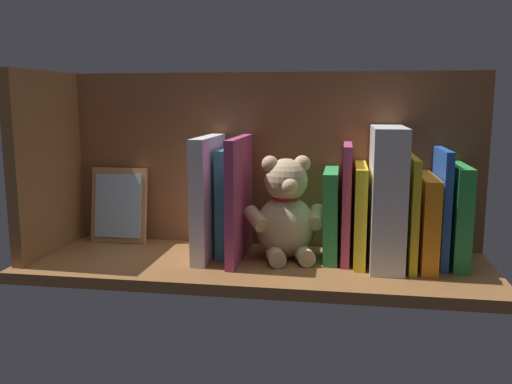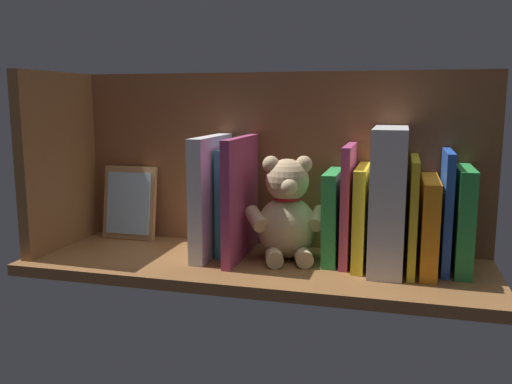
# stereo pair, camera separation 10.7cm
# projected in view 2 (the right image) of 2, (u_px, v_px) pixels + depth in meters

# --- Properties ---
(ground_plane) EXTENTS (0.93, 0.31, 0.02)m
(ground_plane) POSITION_uv_depth(u_px,v_px,m) (256.00, 266.00, 1.09)
(ground_plane) COLOR brown
(shelf_back_panel) EXTENTS (0.93, 0.02, 0.38)m
(shelf_back_panel) POSITION_uv_depth(u_px,v_px,m) (272.00, 160.00, 1.19)
(shelf_back_panel) COLOR brown
(shelf_back_panel) RESTS_ON ground_plane
(shelf_side_divider) EXTENTS (0.02, 0.25, 0.38)m
(shelf_side_divider) POSITION_uv_depth(u_px,v_px,m) (59.00, 161.00, 1.17)
(shelf_side_divider) COLOR brown
(shelf_side_divider) RESTS_ON ground_plane
(book_0) EXTENTS (0.03, 0.16, 0.20)m
(book_0) POSITION_uv_depth(u_px,v_px,m) (462.00, 219.00, 1.02)
(book_0) COLOR green
(book_0) RESTS_ON ground_plane
(book_1) EXTENTS (0.02, 0.15, 0.23)m
(book_1) POSITION_uv_depth(u_px,v_px,m) (446.00, 210.00, 1.02)
(book_1) COLOR blue
(book_1) RESTS_ON ground_plane
(book_2) EXTENTS (0.03, 0.18, 0.18)m
(book_2) POSITION_uv_depth(u_px,v_px,m) (429.00, 224.00, 1.02)
(book_2) COLOR orange
(book_2) RESTS_ON ground_plane
(book_3) EXTENTS (0.01, 0.18, 0.21)m
(book_3) POSITION_uv_depth(u_px,v_px,m) (413.00, 214.00, 1.03)
(book_3) COLOR yellow
(book_3) RESTS_ON ground_plane
(dictionary_thick_white) EXTENTS (0.06, 0.19, 0.27)m
(dictionary_thick_white) POSITION_uv_depth(u_px,v_px,m) (388.00, 198.00, 1.03)
(dictionary_thick_white) COLOR silver
(dictionary_thick_white) RESTS_ON ground_plane
(book_4) EXTENTS (0.02, 0.17, 0.19)m
(book_4) POSITION_uv_depth(u_px,v_px,m) (361.00, 215.00, 1.06)
(book_4) COLOR yellow
(book_4) RESTS_ON ground_plane
(book_5) EXTENTS (0.02, 0.15, 0.23)m
(book_5) POSITION_uv_depth(u_px,v_px,m) (348.00, 204.00, 1.07)
(book_5) COLOR #B23F72
(book_5) RESTS_ON ground_plane
(book_6) EXTENTS (0.03, 0.15, 0.18)m
(book_6) POSITION_uv_depth(u_px,v_px,m) (333.00, 216.00, 1.08)
(book_6) COLOR green
(book_6) RESTS_ON ground_plane
(teddy_bear) EXTENTS (0.16, 0.16, 0.21)m
(teddy_bear) POSITION_uv_depth(u_px,v_px,m) (287.00, 214.00, 1.09)
(teddy_bear) COLOR #D1B284
(teddy_bear) RESTS_ON ground_plane
(book_7) EXTENTS (0.02, 0.21, 0.25)m
(book_7) POSITION_uv_depth(u_px,v_px,m) (241.00, 198.00, 1.10)
(book_7) COLOR #B23F72
(book_7) RESTS_ON ground_plane
(book_8) EXTENTS (0.03, 0.14, 0.22)m
(book_8) POSITION_uv_depth(u_px,v_px,m) (232.00, 200.00, 1.14)
(book_8) COLOR teal
(book_8) RESTS_ON ground_plane
(book_9) EXTENTS (0.03, 0.19, 0.25)m
(book_9) POSITION_uv_depth(u_px,v_px,m) (211.00, 196.00, 1.12)
(book_9) COLOR silver
(book_9) RESTS_ON ground_plane
(picture_frame_leaning) EXTENTS (0.13, 0.04, 0.17)m
(picture_frame_leaning) POSITION_uv_depth(u_px,v_px,m) (130.00, 203.00, 1.26)
(picture_frame_leaning) COLOR #A87A4C
(picture_frame_leaning) RESTS_ON ground_plane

